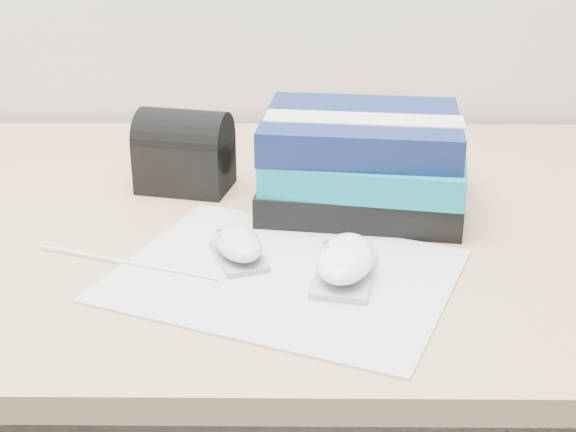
{
  "coord_description": "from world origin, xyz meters",
  "views": [
    {
      "loc": [
        -0.07,
        0.61,
        1.15
      ],
      "look_at": [
        -0.08,
        1.48,
        0.77
      ],
      "focal_mm": 50.0,
      "sensor_mm": 36.0,
      "label": 1
    }
  ],
  "objects_px": {
    "mouse_rear": "(238,245)",
    "pouch": "(184,151)",
    "desk": "(341,340)",
    "mouse_front": "(345,261)",
    "book_stack": "(363,162)"
  },
  "relations": [
    {
      "from": "mouse_rear",
      "to": "book_stack",
      "type": "distance_m",
      "value": 0.23
    },
    {
      "from": "mouse_rear",
      "to": "book_stack",
      "type": "xyz_separation_m",
      "value": [
        0.15,
        0.17,
        0.04
      ]
    },
    {
      "from": "book_stack",
      "to": "pouch",
      "type": "relative_size",
      "value": 2.06
    },
    {
      "from": "book_stack",
      "to": "pouch",
      "type": "bearing_deg",
      "value": 165.44
    },
    {
      "from": "mouse_rear",
      "to": "pouch",
      "type": "bearing_deg",
      "value": 111.42
    },
    {
      "from": "pouch",
      "to": "mouse_rear",
      "type": "bearing_deg",
      "value": -68.58
    },
    {
      "from": "mouse_rear",
      "to": "pouch",
      "type": "height_order",
      "value": "pouch"
    },
    {
      "from": "desk",
      "to": "mouse_front",
      "type": "height_order",
      "value": "mouse_front"
    },
    {
      "from": "mouse_rear",
      "to": "mouse_front",
      "type": "distance_m",
      "value": 0.13
    },
    {
      "from": "mouse_front",
      "to": "mouse_rear",
      "type": "bearing_deg",
      "value": 158.75
    },
    {
      "from": "desk",
      "to": "book_stack",
      "type": "relative_size",
      "value": 5.54
    },
    {
      "from": "desk",
      "to": "mouse_front",
      "type": "distance_m",
      "value": 0.36
    },
    {
      "from": "mouse_front",
      "to": "book_stack",
      "type": "xyz_separation_m",
      "value": [
        0.03,
        0.21,
        0.04
      ]
    },
    {
      "from": "mouse_front",
      "to": "pouch",
      "type": "relative_size",
      "value": 0.88
    },
    {
      "from": "mouse_rear",
      "to": "pouch",
      "type": "xyz_separation_m",
      "value": [
        -0.09,
        0.23,
        0.04
      ]
    }
  ]
}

